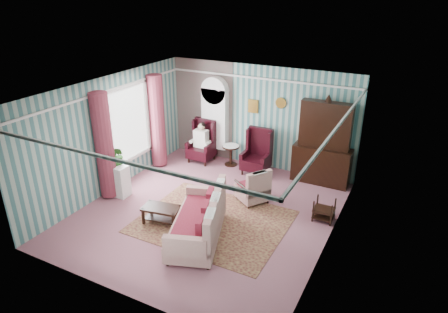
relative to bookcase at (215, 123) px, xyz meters
The scene contains 17 objects.
floor 3.34m from the bookcase, 64.58° to the right, with size 6.00×6.00×0.00m, color #884F57.
room_shell 2.90m from the bookcase, 74.62° to the right, with size 5.53×6.02×2.91m.
bookcase is the anchor object (origin of this frame).
dresser_hutch 3.25m from the bookcase, ahead, with size 1.50×0.56×2.36m, color black.
wingback_left 0.68m from the bookcase, 122.66° to the right, with size 0.76×0.80×1.25m, color black.
wingback_right 1.63m from the bookcase, 14.57° to the right, with size 0.76×0.80×1.25m, color black.
seated_woman 0.70m from the bookcase, 122.66° to the right, with size 0.44×0.40×1.18m, color white, non-canonical shape.
round_side_table 1.07m from the bookcase, 20.27° to the right, with size 0.50×0.50×0.60m, color black.
nest_table 4.37m from the bookcase, 26.92° to the right, with size 0.45×0.38×0.54m, color black.
plant_stand 3.39m from the bookcase, 108.49° to the right, with size 0.55×0.35×0.80m, color white.
rug 3.72m from the bookcase, 62.28° to the right, with size 3.20×2.60×0.01m, color #531B1F.
sofa 4.25m from the bookcase, 66.54° to the right, with size 2.09×1.06×0.98m, color beige.
floral_armchair 2.84m from the bookcase, 42.51° to the right, with size 0.74×0.84×1.06m, color beige.
coffee_table 3.86m from the bookcase, 79.79° to the right, with size 0.83×0.45×0.39m, color black.
potted_plant_a 3.42m from the bookcase, 109.17° to the right, with size 0.40×0.34×0.44m, color #1B561B.
potted_plant_b 3.19m from the bookcase, 108.50° to the right, with size 0.26×0.21×0.47m, color #174A17.
potted_plant_c 3.30m from the bookcase, 109.01° to the right, with size 0.20×0.20×0.36m, color #174B19.
Camera 1 is at (4.01, -6.93, 4.91)m, focal length 32.00 mm.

